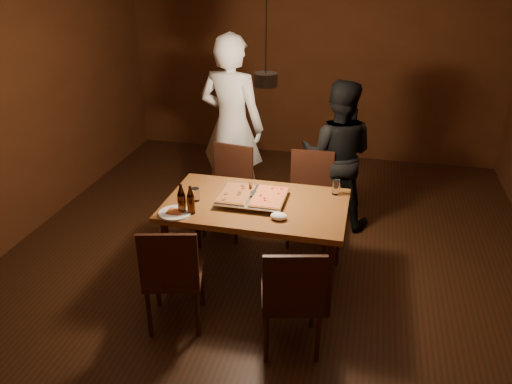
% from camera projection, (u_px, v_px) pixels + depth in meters
% --- Properties ---
extents(room_shell, '(6.00, 6.00, 6.00)m').
position_uv_depth(room_shell, '(265.00, 124.00, 3.95)').
color(room_shell, '#36190E').
rests_on(room_shell, ground).
extents(dining_table, '(1.50, 0.90, 0.75)m').
position_uv_depth(dining_table, '(256.00, 211.00, 4.17)').
color(dining_table, brown).
rests_on(dining_table, floor).
extents(chair_far_left, '(0.48, 0.48, 0.49)m').
position_uv_depth(chair_far_left, '(230.00, 182.00, 5.03)').
color(chair_far_left, '#38190F').
rests_on(chair_far_left, floor).
extents(chair_far_right, '(0.44, 0.44, 0.49)m').
position_uv_depth(chair_far_right, '(310.00, 189.00, 4.88)').
color(chair_far_right, '#38190F').
rests_on(chair_far_right, floor).
extents(chair_near_left, '(0.51, 0.51, 0.49)m').
position_uv_depth(chair_near_left, '(172.00, 269.00, 3.65)').
color(chair_near_left, '#38190F').
rests_on(chair_near_left, floor).
extents(chair_near_right, '(0.51, 0.51, 0.49)m').
position_uv_depth(chair_near_right, '(293.00, 292.00, 3.41)').
color(chair_near_right, '#38190F').
rests_on(chair_near_right, floor).
extents(pizza_tray, '(0.59, 0.50, 0.05)m').
position_uv_depth(pizza_tray, '(252.00, 199.00, 4.16)').
color(pizza_tray, silver).
rests_on(pizza_tray, dining_table).
extents(pizza_meat, '(0.25, 0.40, 0.02)m').
position_uv_depth(pizza_meat, '(236.00, 193.00, 4.16)').
color(pizza_meat, maroon).
rests_on(pizza_meat, pizza_tray).
extents(pizza_cheese, '(0.26, 0.42, 0.02)m').
position_uv_depth(pizza_cheese, '(269.00, 197.00, 4.11)').
color(pizza_cheese, gold).
rests_on(pizza_cheese, pizza_tray).
extents(spatula, '(0.16, 0.26, 0.04)m').
position_uv_depth(spatula, '(251.00, 193.00, 4.17)').
color(spatula, silver).
rests_on(spatula, pizza_tray).
extents(beer_bottle_a, '(0.07, 0.07, 0.25)m').
position_uv_depth(beer_bottle_a, '(181.00, 199.00, 3.92)').
color(beer_bottle_a, black).
rests_on(beer_bottle_a, dining_table).
extents(beer_bottle_b, '(0.06, 0.06, 0.24)m').
position_uv_depth(beer_bottle_b, '(191.00, 200.00, 3.92)').
color(beer_bottle_b, black).
rests_on(beer_bottle_b, dining_table).
extents(water_glass_left, '(0.07, 0.07, 0.11)m').
position_uv_depth(water_glass_left, '(195.00, 195.00, 4.15)').
color(water_glass_left, silver).
rests_on(water_glass_left, dining_table).
extents(water_glass_right, '(0.06, 0.06, 0.13)m').
position_uv_depth(water_glass_right, '(336.00, 187.00, 4.26)').
color(water_glass_right, silver).
rests_on(water_glass_right, dining_table).
extents(plate_slice, '(0.26, 0.26, 0.03)m').
position_uv_depth(plate_slice, '(175.00, 213.00, 3.96)').
color(plate_slice, white).
rests_on(plate_slice, dining_table).
extents(napkin, '(0.13, 0.10, 0.06)m').
position_uv_depth(napkin, '(279.00, 216.00, 3.87)').
color(napkin, white).
rests_on(napkin, dining_table).
extents(diner_white, '(0.78, 0.58, 1.93)m').
position_uv_depth(diner_white, '(232.00, 127.00, 5.25)').
color(diner_white, silver).
rests_on(diner_white, floor).
extents(diner_dark, '(0.77, 0.61, 1.54)m').
position_uv_depth(diner_dark, '(337.00, 155.00, 5.04)').
color(diner_dark, black).
rests_on(diner_dark, floor).
extents(pendant_lamp, '(0.18, 0.18, 1.10)m').
position_uv_depth(pendant_lamp, '(266.00, 78.00, 3.80)').
color(pendant_lamp, black).
rests_on(pendant_lamp, ceiling).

